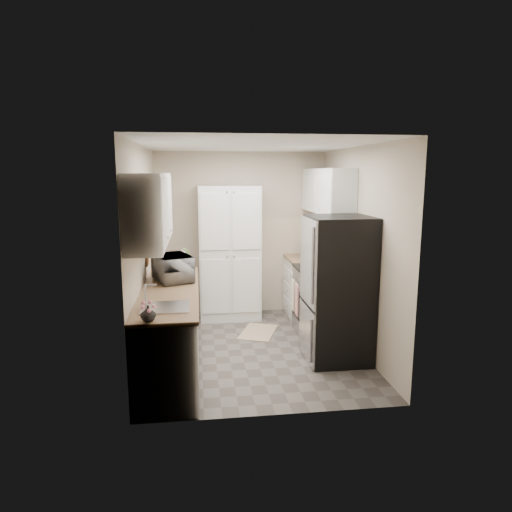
{
  "coord_description": "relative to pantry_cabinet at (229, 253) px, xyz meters",
  "views": [
    {
      "loc": [
        -0.68,
        -5.39,
        2.19
      ],
      "look_at": [
        0.05,
        0.15,
        1.16
      ],
      "focal_mm": 32.0,
      "sensor_mm": 36.0,
      "label": 1
    }
  ],
  "objects": [
    {
      "name": "kitchen_mat",
      "position": [
        0.34,
        -0.72,
        -0.99
      ],
      "size": [
        0.65,
        0.8,
        0.01
      ],
      "primitive_type": "cube",
      "rotation": [
        0.0,
        0.0,
        -0.37
      ],
      "color": "tan",
      "rests_on": "ground"
    },
    {
      "name": "cutting_board",
      "position": [
        -0.61,
        -0.76,
        0.06
      ],
      "size": [
        0.08,
        0.22,
        0.28
      ],
      "primitive_type": "cube",
      "rotation": [
        0.0,
        0.0,
        0.28
      ],
      "color": "#5E9944",
      "rests_on": "countertop_left"
    },
    {
      "name": "microwave",
      "position": [
        -0.77,
        -1.34,
        0.07
      ],
      "size": [
        0.55,
        0.65,
        0.31
      ],
      "primitive_type": "imported",
      "rotation": [
        0.0,
        0.0,
        1.94
      ],
      "color": "silver",
      "rests_on": "countertop_left"
    },
    {
      "name": "base_cabinet_left",
      "position": [
        -0.79,
        -1.75,
        -0.56
      ],
      "size": [
        0.6,
        2.3,
        0.88
      ],
      "primitive_type": "cube",
      "color": "silver",
      "rests_on": "ground"
    },
    {
      "name": "wine_bottle",
      "position": [
        -0.81,
        -0.97,
        0.05
      ],
      "size": [
        0.07,
        0.07,
        0.27
      ],
      "primitive_type": "cylinder",
      "color": "black",
      "rests_on": "countertop_left"
    },
    {
      "name": "flower_vase",
      "position": [
        -0.91,
        -2.83,
        -0.01
      ],
      "size": [
        0.15,
        0.15,
        0.14
      ],
      "primitive_type": "imported",
      "rotation": [
        0.0,
        0.0,
        0.17
      ],
      "color": "white",
      "rests_on": "countertop_left"
    },
    {
      "name": "pantry_cabinet",
      "position": [
        0.0,
        0.0,
        0.0
      ],
      "size": [
        0.9,
        0.55,
        2.0
      ],
      "primitive_type": "cube",
      "color": "silver",
      "rests_on": "ground"
    },
    {
      "name": "electric_range",
      "position": [
        1.17,
        -0.93,
        -0.52
      ],
      "size": [
        0.71,
        0.78,
        1.13
      ],
      "color": "#B7B7BC",
      "rests_on": "ground"
    },
    {
      "name": "ground",
      "position": [
        0.2,
        -1.32,
        -1.0
      ],
      "size": [
        3.2,
        3.2,
        0.0
      ],
      "primitive_type": "plane",
      "color": "#56514C",
      "rests_on": "ground"
    },
    {
      "name": "toaster_oven",
      "position": [
        1.29,
        0.02,
        0.03
      ],
      "size": [
        0.35,
        0.42,
        0.23
      ],
      "primitive_type": "cube",
      "rotation": [
        0.0,
        0.0,
        -0.1
      ],
      "color": "#A4A3A7",
      "rests_on": "countertop_right"
    },
    {
      "name": "refrigerator",
      "position": [
        1.14,
        -1.73,
        -0.15
      ],
      "size": [
        0.7,
        0.72,
        1.7
      ],
      "primitive_type": "cube",
      "color": "#B7B7BC",
      "rests_on": "ground"
    },
    {
      "name": "base_cabinet_right",
      "position": [
        1.19,
        -0.12,
        -0.56
      ],
      "size": [
        0.6,
        0.8,
        0.88
      ],
      "primitive_type": "cube",
      "color": "silver",
      "rests_on": "ground"
    },
    {
      "name": "countertop_left",
      "position": [
        -0.79,
        -1.75,
        -0.1
      ],
      "size": [
        0.63,
        2.33,
        0.04
      ],
      "primitive_type": "cube",
      "color": "#846647",
      "rests_on": "base_cabinet_left"
    },
    {
      "name": "countertop_right",
      "position": [
        1.19,
        -0.12,
        -0.1
      ],
      "size": [
        0.63,
        0.83,
        0.04
      ],
      "primitive_type": "cube",
      "color": "#846647",
      "rests_on": "base_cabinet_right"
    },
    {
      "name": "room_shell",
      "position": [
        0.18,
        -1.32,
        0.63
      ],
      "size": [
        2.64,
        3.24,
        2.52
      ],
      "color": "beige",
      "rests_on": "ground"
    },
    {
      "name": "fruit_basket",
      "position": [
        1.28,
        0.05,
        0.2
      ],
      "size": [
        0.27,
        0.27,
        0.1
      ],
      "primitive_type": null,
      "rotation": [
        0.0,
        0.0,
        0.11
      ],
      "color": "#EA3100",
      "rests_on": "toaster_oven"
    }
  ]
}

